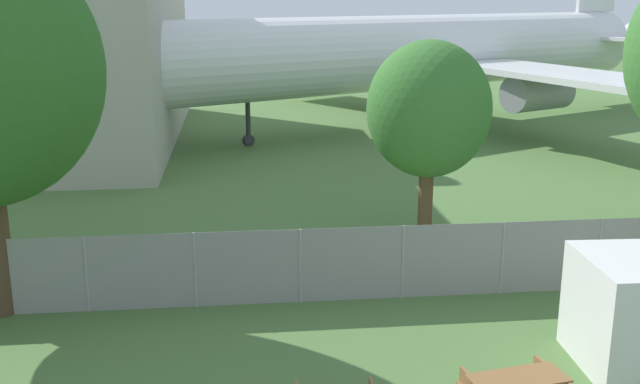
% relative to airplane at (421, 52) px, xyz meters
% --- Properties ---
extents(perimeter_fence, '(56.07, 0.07, 1.89)m').
position_rel_airplane_xyz_m(perimeter_fence, '(-6.51, -25.05, -3.23)').
color(perimeter_fence, gray).
rests_on(perimeter_fence, ground).
extents(airplane, '(39.34, 32.08, 12.33)m').
position_rel_airplane_xyz_m(airplane, '(0.00, 0.00, 0.00)').
color(airplane, white).
rests_on(airplane, ground).
extents(tree_left_of_cabin, '(3.63, 3.63, 6.13)m').
position_rel_airplane_xyz_m(tree_left_of_cabin, '(-4.95, -21.06, -0.07)').
color(tree_left_of_cabin, brown).
rests_on(tree_left_of_cabin, ground).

